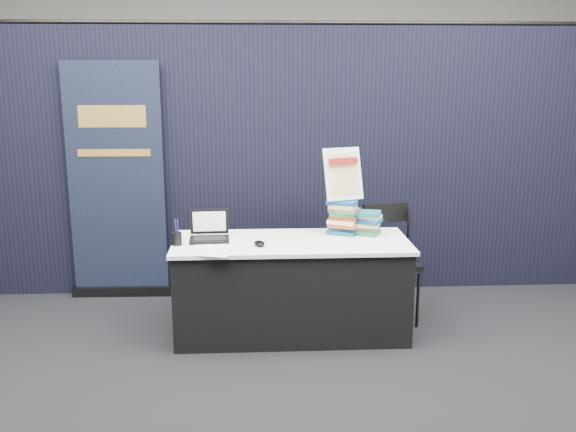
% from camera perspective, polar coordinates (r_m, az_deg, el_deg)
% --- Properties ---
extents(floor, '(8.00, 8.00, 0.00)m').
position_cam_1_polar(floor, '(4.65, 0.70, -12.96)').
color(floor, black).
rests_on(floor, ground).
extents(wall_back, '(8.00, 0.02, 3.50)m').
position_cam_1_polar(wall_back, '(8.18, -1.15, 10.99)').
color(wall_back, '#A2A199').
rests_on(wall_back, floor).
extents(drape_partition, '(6.00, 0.08, 2.40)m').
position_cam_1_polar(drape_partition, '(5.84, -0.31, 4.77)').
color(drape_partition, black).
rests_on(drape_partition, floor).
extents(display_table, '(1.80, 0.75, 0.75)m').
position_cam_1_polar(display_table, '(5.01, 0.30, -6.33)').
color(display_table, black).
rests_on(display_table, floor).
extents(laptop, '(0.31, 0.25, 0.23)m').
position_cam_1_polar(laptop, '(4.95, -6.98, -1.49)').
color(laptop, black).
rests_on(laptop, display_table).
extents(mouse, '(0.11, 0.14, 0.04)m').
position_cam_1_polar(mouse, '(4.76, -2.56, -2.45)').
color(mouse, black).
rests_on(mouse, display_table).
extents(brochure_left, '(0.30, 0.23, 0.00)m').
position_cam_1_polar(brochure_left, '(4.83, -6.45, -2.51)').
color(brochure_left, white).
rests_on(brochure_left, display_table).
extents(brochure_mid, '(0.39, 0.33, 0.00)m').
position_cam_1_polar(brochure_mid, '(4.64, -7.00, -3.16)').
color(brochure_mid, white).
rests_on(brochure_mid, display_table).
extents(brochure_right, '(0.32, 0.28, 0.00)m').
position_cam_1_polar(brochure_right, '(4.83, -5.15, -2.48)').
color(brochure_right, white).
rests_on(brochure_right, display_table).
extents(pen_cup, '(0.09, 0.09, 0.10)m').
position_cam_1_polar(pen_cup, '(4.84, -9.87, -1.99)').
color(pen_cup, black).
rests_on(pen_cup, display_table).
extents(book_stack_tall, '(0.27, 0.24, 0.27)m').
position_cam_1_polar(book_stack_tall, '(5.09, 4.90, -0.11)').
color(book_stack_tall, '#165056').
rests_on(book_stack_tall, display_table).
extents(book_stack_short, '(0.26, 0.23, 0.18)m').
position_cam_1_polar(book_stack_short, '(5.12, 7.05, -0.59)').
color(book_stack_short, '#1D6D2B').
rests_on(book_stack_short, display_table).
extents(info_sign, '(0.33, 0.21, 0.42)m').
position_cam_1_polar(info_sign, '(5.06, 4.93, 3.69)').
color(info_sign, black).
rests_on(info_sign, book_stack_tall).
extents(pullup_banner, '(0.89, 0.12, 2.10)m').
position_cam_1_polar(pullup_banner, '(5.90, -14.95, 1.79)').
color(pullup_banner, black).
rests_on(pullup_banner, floor).
extents(stacking_chair, '(0.51, 0.52, 0.94)m').
position_cam_1_polar(stacking_chair, '(5.35, 8.87, -3.60)').
color(stacking_chair, black).
rests_on(stacking_chair, floor).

